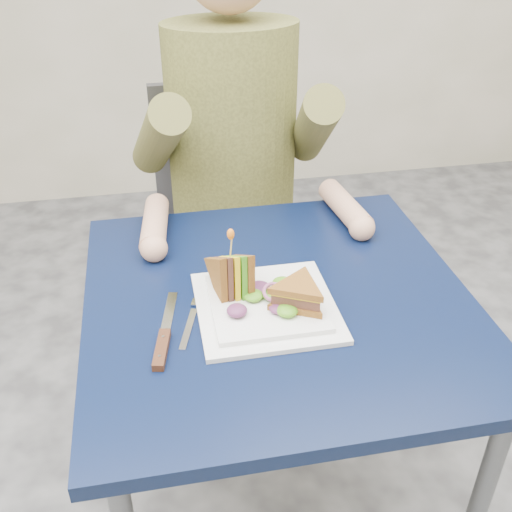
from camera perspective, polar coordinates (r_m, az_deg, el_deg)
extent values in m
cube|color=black|center=(1.19, 2.14, -4.36)|extent=(0.75, 0.75, 0.03)
cylinder|color=#595B5E|center=(1.65, -11.71, -9.08)|extent=(0.04, 0.04, 0.70)
cylinder|color=#595B5E|center=(1.73, 9.99, -6.47)|extent=(0.04, 0.04, 0.70)
cube|color=#47474C|center=(1.81, -2.10, -0.01)|extent=(0.42, 0.40, 0.04)
cube|color=#47474C|center=(1.85, -3.14, 9.49)|extent=(0.42, 0.03, 0.46)
cylinder|color=#47474C|center=(1.81, -6.81, -9.75)|extent=(0.02, 0.02, 0.43)
cylinder|color=#47474C|center=(1.85, 4.45, -8.38)|extent=(0.02, 0.02, 0.43)
cylinder|color=#47474C|center=(2.07, -7.64, -3.48)|extent=(0.02, 0.02, 0.43)
cylinder|color=#47474C|center=(2.11, 2.13, -2.43)|extent=(0.02, 0.02, 0.43)
cylinder|color=brown|center=(1.61, -2.29, 12.31)|extent=(0.34, 0.34, 0.52)
cylinder|color=brown|center=(1.50, -9.26, 11.04)|extent=(0.15, 0.39, 0.31)
cylinder|color=tan|center=(1.38, -9.61, 2.99)|extent=(0.08, 0.20, 0.06)
sphere|color=tan|center=(1.29, -9.71, 0.72)|extent=(0.06, 0.06, 0.06)
cylinder|color=brown|center=(1.56, 5.49, 12.12)|extent=(0.15, 0.39, 0.31)
cylinder|color=tan|center=(1.45, 8.49, 4.65)|extent=(0.08, 0.20, 0.06)
sphere|color=tan|center=(1.37, 10.05, 2.65)|extent=(0.06, 0.06, 0.06)
cube|color=white|center=(1.14, 0.97, -4.89)|extent=(0.26, 0.26, 0.01)
cube|color=white|center=(1.13, 0.97, -4.49)|extent=(0.21, 0.21, 0.01)
cube|color=silver|center=(1.10, -6.46, -6.91)|extent=(0.04, 0.11, 0.00)
cube|color=silver|center=(1.16, -5.60, -4.40)|extent=(0.03, 0.03, 0.00)
cube|color=silver|center=(1.18, -5.67, -3.59)|extent=(0.01, 0.03, 0.00)
cube|color=silver|center=(1.18, -5.44, -3.61)|extent=(0.01, 0.03, 0.00)
cube|color=silver|center=(1.18, -5.20, -3.63)|extent=(0.01, 0.03, 0.00)
cube|color=silver|center=(1.18, -4.96, -3.65)|extent=(0.01, 0.03, 0.00)
cube|color=silver|center=(1.14, -8.31, -5.50)|extent=(0.04, 0.14, 0.00)
cube|color=black|center=(1.06, -8.97, -8.78)|extent=(0.04, 0.10, 0.01)
cylinder|color=silver|center=(1.07, -8.84, -7.62)|extent=(0.01, 0.01, 0.00)
cylinder|color=silver|center=(1.03, -9.18, -9.41)|extent=(0.01, 0.01, 0.00)
cylinder|color=tan|center=(1.10, -2.40, 0.84)|extent=(0.01, 0.01, 0.06)
ellipsoid|color=orange|center=(1.09, -2.43, 2.09)|extent=(0.01, 0.01, 0.02)
torus|color=#9E4C7A|center=(1.13, 1.68, -3.44)|extent=(0.04, 0.04, 0.02)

